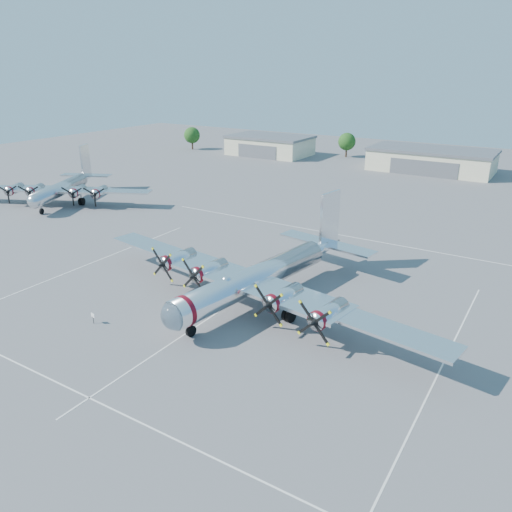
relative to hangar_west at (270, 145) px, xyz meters
The scene contains 9 objects.
ground 93.54m from the hangar_west, 61.23° to the right, with size 260.00×260.00×0.00m, color #505052.
parking_lines 95.08m from the hangar_west, 61.74° to the right, with size 60.00×50.08×0.01m.
hangar_west is the anchor object (origin of this frame).
hangar_center 45.00m from the hangar_west, ahead, with size 28.60×14.60×5.40m.
tree_far_west 25.36m from the hangar_west, behind, with size 4.80×4.80×6.64m.
tree_west 21.61m from the hangar_west, 21.89° to the left, with size 4.80×4.80×6.64m.
main_bomber_b29 95.01m from the hangar_west, 60.08° to the right, with size 43.80×29.96×9.69m, color white, non-canonical shape.
bomber_west 66.47m from the hangar_west, 94.78° to the right, with size 34.60×24.50×9.14m, color silver, non-canonical shape.
info_placard 102.19m from the hangar_west, 69.38° to the right, with size 0.58×0.15×1.11m.
Camera 1 is at (27.71, -42.25, 23.84)m, focal length 35.00 mm.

